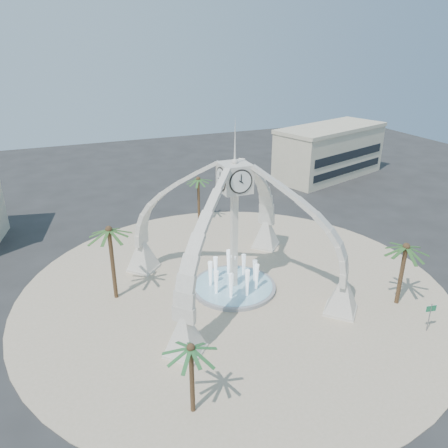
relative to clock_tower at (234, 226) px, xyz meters
name	(u,v)px	position (x,y,z in m)	size (l,w,h in m)	color
ground	(234,289)	(0.00, 0.00, -6.49)	(140.00, 140.00, 0.00)	#282828
plaza	(234,288)	(0.00, 0.00, -6.46)	(40.00, 40.00, 0.06)	#CBB197
clock_tower	(234,226)	(0.00, 0.00, 0.00)	(17.94, 17.94, 16.30)	silver
fountain	(234,286)	(0.00, 0.00, -6.20)	(8.00, 8.00, 3.62)	gray
building_ne	(330,151)	(30.00, 28.00, -2.18)	(21.87, 14.17, 8.60)	beige
palm_east	(406,248)	(12.61, -7.85, -0.91)	(4.32, 4.32, 6.41)	brown
palm_west	(109,231)	(-10.62, 2.71, 0.25)	(4.24, 4.24, 7.60)	brown
palm_north	(198,180)	(2.53, 17.12, -0.84)	(3.93, 3.93, 6.42)	brown
palm_south	(191,349)	(-8.34, -12.64, -1.56)	(3.85, 3.85, 5.64)	brown
street_sign	(430,312)	(11.90, -12.04, -4.61)	(0.96, 0.20, 2.64)	slate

